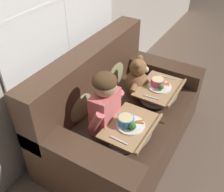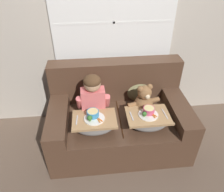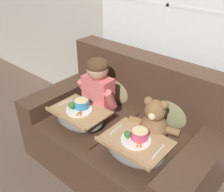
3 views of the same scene
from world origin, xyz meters
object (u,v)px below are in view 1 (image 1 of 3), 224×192
(throw_pillow_behind_teddy, at_px, (113,69))
(lap_tray_child, at_px, (130,131))
(couch, at_px, (118,115))
(throw_pillow_behind_child, at_px, (78,101))
(lap_tray_teddy, at_px, (159,92))
(child_figure, at_px, (105,100))
(teddy_bear, at_px, (138,78))

(throw_pillow_behind_teddy, bearing_deg, lap_tray_child, -139.49)
(couch, relative_size, lap_tray_child, 3.43)
(couch, xyz_separation_m, throw_pillow_behind_teddy, (0.29, 0.23, 0.28))
(throw_pillow_behind_child, relative_size, lap_tray_teddy, 0.80)
(throw_pillow_behind_teddy, height_order, child_figure, child_figure)
(throw_pillow_behind_teddy, xyz_separation_m, child_figure, (-0.58, -0.27, 0.12))
(child_figure, relative_size, lap_tray_teddy, 1.14)
(throw_pillow_behind_child, bearing_deg, throw_pillow_behind_teddy, -0.00)
(throw_pillow_behind_child, xyz_separation_m, throw_pillow_behind_teddy, (0.58, -0.00, 0.00))
(throw_pillow_behind_teddy, relative_size, lap_tray_child, 0.82)
(throw_pillow_behind_child, xyz_separation_m, lap_tray_teddy, (0.58, -0.50, -0.09))
(couch, bearing_deg, throw_pillow_behind_teddy, 38.09)
(couch, relative_size, child_figure, 3.01)
(child_figure, relative_size, teddy_bear, 1.32)
(couch, xyz_separation_m, teddy_bear, (0.29, -0.05, 0.26))
(throw_pillow_behind_child, relative_size, lap_tray_child, 0.80)
(throw_pillow_behind_teddy, bearing_deg, couch, -141.91)
(couch, distance_m, child_figure, 0.49)
(throw_pillow_behind_teddy, xyz_separation_m, teddy_bear, (0.00, -0.27, -0.01))
(throw_pillow_behind_teddy, bearing_deg, teddy_bear, -89.74)
(child_figure, relative_size, lap_tray_child, 1.14)
(throw_pillow_behind_child, relative_size, throw_pillow_behind_teddy, 0.98)
(throw_pillow_behind_child, distance_m, lap_tray_child, 0.51)
(child_figure, bearing_deg, teddy_bear, -0.40)
(teddy_bear, bearing_deg, couch, 170.84)
(throw_pillow_behind_child, bearing_deg, child_figure, -90.00)
(lap_tray_teddy, bearing_deg, child_figure, 158.64)
(throw_pillow_behind_teddy, bearing_deg, child_figure, -155.02)
(couch, distance_m, throw_pillow_behind_teddy, 0.46)
(teddy_bear, xyz_separation_m, lap_tray_teddy, (-0.00, -0.22, -0.08))
(teddy_bear, distance_m, lap_tray_teddy, 0.24)
(teddy_bear, bearing_deg, throw_pillow_behind_child, 154.74)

